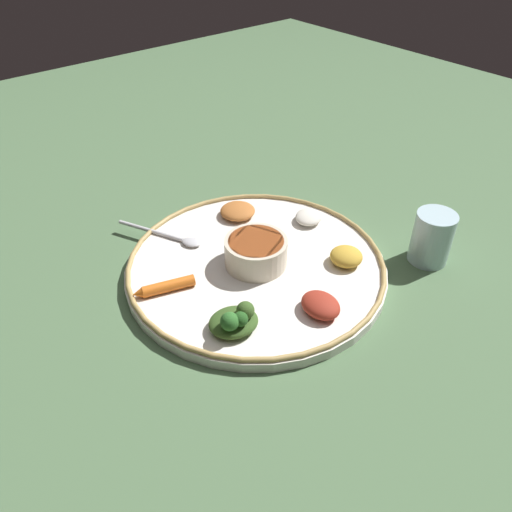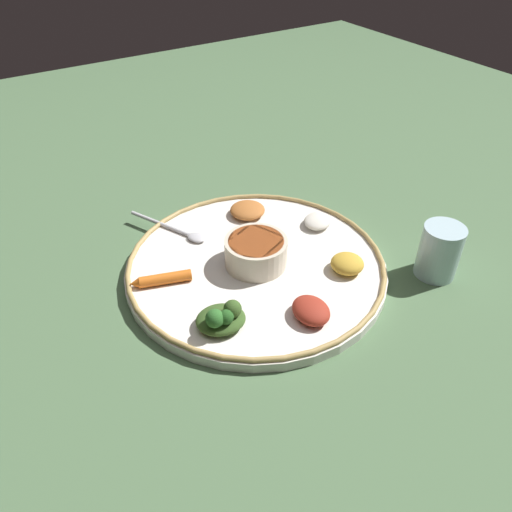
{
  "view_description": "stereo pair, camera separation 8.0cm",
  "coord_description": "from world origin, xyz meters",
  "views": [
    {
      "loc": [
        -0.48,
        0.4,
        0.53
      ],
      "look_at": [
        0.0,
        0.0,
        0.03
      ],
      "focal_mm": 35.3,
      "sensor_mm": 36.0,
      "label": 1
    },
    {
      "loc": [
        -0.53,
        0.34,
        0.53
      ],
      "look_at": [
        0.0,
        0.0,
        0.03
      ],
      "focal_mm": 35.3,
      "sensor_mm": 36.0,
      "label": 2
    }
  ],
  "objects": [
    {
      "name": "carrot_near_spoon",
      "position": [
        0.04,
        0.15,
        0.03
      ],
      "size": [
        0.05,
        0.09,
        0.02
      ],
      "color": "orange",
      "rests_on": "platter"
    },
    {
      "name": "ground_plane",
      "position": [
        0.0,
        0.0,
        0.0
      ],
      "size": [
        2.4,
        2.4,
        0.0
      ],
      "primitive_type": "plane",
      "color": "#4C6B47"
    },
    {
      "name": "mound_chickpea",
      "position": [
        0.13,
        -0.06,
        0.03
      ],
      "size": [
        0.09,
        0.09,
        0.02
      ],
      "primitive_type": "ellipsoid",
      "rotation": [
        0.0,
        0.0,
        4.11
      ],
      "color": "#B2662D",
      "rests_on": "platter"
    },
    {
      "name": "platter_rim",
      "position": [
        0.0,
        0.0,
        0.02
      ],
      "size": [
        0.41,
        0.41,
        0.01
      ],
      "primitive_type": "torus",
      "color": "tan",
      "rests_on": "platter"
    },
    {
      "name": "drinking_glass",
      "position": [
        -0.16,
        -0.24,
        0.04
      ],
      "size": [
        0.06,
        0.06,
        0.09
      ],
      "color": "silver",
      "rests_on": "ground_plane"
    },
    {
      "name": "mound_beet",
      "position": [
        -0.14,
        0.0,
        0.03
      ],
      "size": [
        0.07,
        0.06,
        0.02
      ],
      "primitive_type": "ellipsoid",
      "rotation": [
        0.0,
        0.0,
        3.06
      ],
      "color": "maroon",
      "rests_on": "platter"
    },
    {
      "name": "platter",
      "position": [
        0.0,
        0.0,
        0.01
      ],
      "size": [
        0.42,
        0.42,
        0.02
      ],
      "primitive_type": "cylinder",
      "color": "white",
      "rests_on": "ground_plane"
    },
    {
      "name": "mound_rice_white",
      "position": [
        0.03,
        -0.15,
        0.03
      ],
      "size": [
        0.07,
        0.07,
        0.02
      ],
      "primitive_type": "ellipsoid",
      "rotation": [
        0.0,
        0.0,
        5.27
      ],
      "color": "silver",
      "rests_on": "platter"
    },
    {
      "name": "spoon",
      "position": [
        0.14,
        0.07,
        0.02
      ],
      "size": [
        0.16,
        0.08,
        0.01
      ],
      "color": "silver",
      "rests_on": "platter"
    },
    {
      "name": "greens_pile",
      "position": [
        -0.09,
        0.12,
        0.03
      ],
      "size": [
        0.08,
        0.08,
        0.04
      ],
      "color": "#385623",
      "rests_on": "platter"
    },
    {
      "name": "mound_lentil_yellow",
      "position": [
        -0.09,
        -0.11,
        0.03
      ],
      "size": [
        0.07,
        0.07,
        0.03
      ],
      "primitive_type": "ellipsoid",
      "rotation": [
        0.0,
        0.0,
        1.06
      ],
      "color": "gold",
      "rests_on": "platter"
    },
    {
      "name": "center_bowl",
      "position": [
        0.0,
        0.0,
        0.04
      ],
      "size": [
        0.1,
        0.1,
        0.05
      ],
      "color": "beige",
      "rests_on": "platter"
    }
  ]
}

